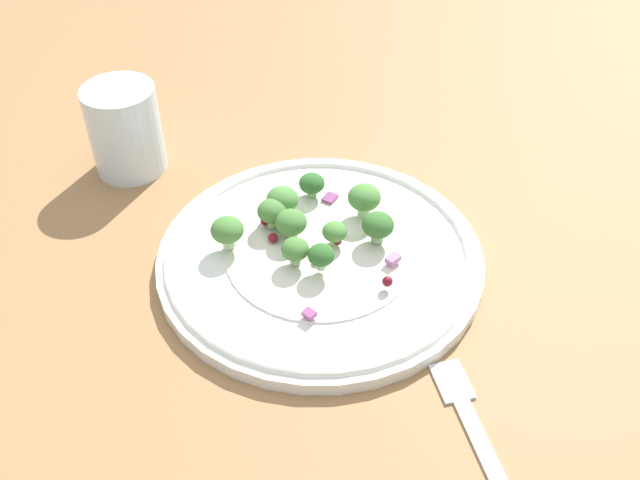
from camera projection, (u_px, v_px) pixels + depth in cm
name	position (u px, v px, depth cm)	size (l,w,h in cm)	color
ground_plane	(298.00, 246.00, 66.10)	(180.00, 180.00, 2.00)	olive
plate	(320.00, 256.00, 62.37)	(28.15, 28.15, 1.70)	white
dressing_pool	(320.00, 252.00, 62.08)	(16.33, 16.33, 0.20)	white
broccoli_floret_0	(364.00, 198.00, 64.20)	(2.99, 2.99, 3.02)	#ADD18E
broccoli_floret_1	(295.00, 250.00, 59.74)	(2.36, 2.36, 2.39)	#8EB77A
broccoli_floret_2	(321.00, 256.00, 58.83)	(2.25, 2.25, 2.28)	#9EC684
broccoli_floret_3	(288.00, 222.00, 62.32)	(2.78, 2.78, 2.82)	#8EB77A
broccoli_floret_4	(379.00, 222.00, 62.06)	(2.78, 2.78, 2.82)	#8EB77A
broccoli_floret_5	(309.00, 183.00, 66.85)	(2.40, 2.40, 2.43)	#8EB77A
broccoli_floret_6	(282.00, 200.00, 64.16)	(2.89, 2.89, 2.92)	#9EC684
broccoli_floret_7	(227.00, 231.00, 61.10)	(2.83, 2.83, 2.87)	#ADD18E
broccoli_floret_8	(335.00, 232.00, 61.84)	(2.17, 2.17, 2.19)	#ADD18E
broccoli_floret_9	(272.00, 212.00, 63.26)	(2.63, 2.63, 2.66)	#9EC684
cranberry_0	(387.00, 281.00, 58.10)	(0.88, 0.88, 0.88)	maroon
cranberry_1	(338.00, 241.00, 62.12)	(0.74, 0.74, 0.74)	maroon
cranberry_2	(265.00, 221.00, 64.16)	(0.82, 0.82, 0.82)	maroon
cranberry_3	(273.00, 238.00, 62.58)	(0.87, 0.87, 0.87)	maroon
cranberry_4	(318.00, 258.00, 60.79)	(0.80, 0.80, 0.80)	maroon
cranberry_5	(238.00, 228.00, 63.37)	(0.94, 0.94, 0.94)	#4C0A14
onion_bit_0	(330.00, 198.00, 67.24)	(1.10, 1.40, 0.38)	#843D75
onion_bit_1	(393.00, 259.00, 60.48)	(1.24, 0.81, 0.53)	#A35B93
onion_bit_2	(287.00, 219.00, 64.87)	(1.27, 0.99, 0.53)	#934C84
onion_bit_3	(309.00, 314.00, 55.98)	(0.96, 0.82, 0.38)	#843D75
fork	(486.00, 454.00, 48.66)	(10.93, 16.97, 0.50)	silver
water_glass	(125.00, 130.00, 70.59)	(7.09, 7.09, 8.95)	silver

